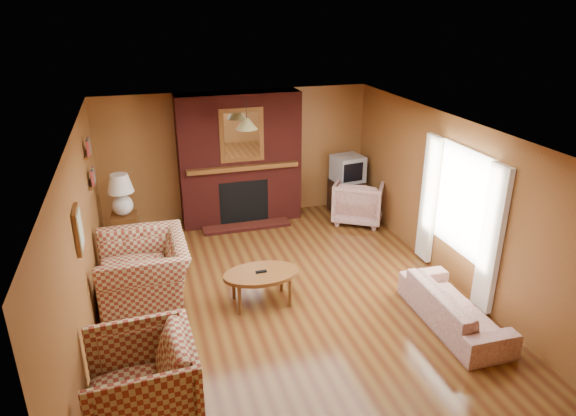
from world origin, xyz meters
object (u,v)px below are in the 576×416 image
object	(u,v)px
plaid_armchair	(142,384)
coffee_table	(261,276)
floral_sofa	(454,307)
fireplace	(240,160)
plaid_loveseat	(144,271)
tv_stand	(346,196)
table_lamp	(121,193)
floral_armchair	(359,200)
side_table	(126,230)
crt_tv	(348,168)

from	to	relation	value
plaid_armchair	coffee_table	size ratio (longest dim) A/B	1.00
coffee_table	floral_sofa	bearing A→B (deg)	-28.20
fireplace	plaid_loveseat	size ratio (longest dim) A/B	1.78
coffee_table	plaid_armchair	bearing A→B (deg)	-132.11
fireplace	plaid_armchair	xyz separation A→B (m)	(-1.95, -4.69, -0.71)
fireplace	tv_stand	world-z (taller)	fireplace
fireplace	plaid_armchair	size ratio (longest dim) A/B	2.31
plaid_loveseat	tv_stand	size ratio (longest dim) A/B	2.08
plaid_armchair	table_lamp	xyz separation A→B (m)	(-0.15, 4.16, 0.49)
floral_armchair	table_lamp	world-z (taller)	table_lamp
fireplace	floral_sofa	distance (m)	4.62
plaid_loveseat	side_table	size ratio (longest dim) A/B	2.38
fireplace	plaid_loveseat	world-z (taller)	fireplace
side_table	crt_tv	world-z (taller)	crt_tv
floral_armchair	crt_tv	world-z (taller)	crt_tv
tv_stand	table_lamp	bearing A→B (deg)	-175.93
floral_sofa	table_lamp	world-z (taller)	table_lamp
plaid_loveseat	table_lamp	bearing A→B (deg)	-173.10
side_table	table_lamp	size ratio (longest dim) A/B	0.80
floral_sofa	tv_stand	world-z (taller)	tv_stand
side_table	tv_stand	distance (m)	4.16
tv_stand	fireplace	bearing A→B (deg)	174.10
fireplace	floral_armchair	world-z (taller)	fireplace
floral_armchair	table_lamp	bearing A→B (deg)	30.19
plaid_loveseat	crt_tv	world-z (taller)	crt_tv
coffee_table	plaid_loveseat	bearing A→B (deg)	160.01
crt_tv	floral_armchair	bearing A→B (deg)	-84.40
plaid_armchair	table_lamp	distance (m)	4.19
fireplace	plaid_loveseat	distance (m)	3.08
side_table	crt_tv	xyz separation A→B (m)	(4.15, 0.34, 0.61)
floral_sofa	side_table	world-z (taller)	side_table
plaid_loveseat	tv_stand	xyz separation A→B (m)	(3.90, 2.17, -0.11)
fireplace	table_lamp	xyz separation A→B (m)	(-2.10, -0.53, -0.22)
floral_sofa	tv_stand	bearing A→B (deg)	-1.28
floral_armchair	coffee_table	bearing A→B (deg)	74.65
plaid_armchair	floral_sofa	xyz separation A→B (m)	(3.85, 0.59, -0.22)
coffee_table	crt_tv	size ratio (longest dim) A/B	1.73
fireplace	floral_sofa	world-z (taller)	fireplace
floral_sofa	coffee_table	xyz separation A→B (m)	(-2.23, 1.20, 0.17)
fireplace	tv_stand	size ratio (longest dim) A/B	3.69
plaid_loveseat	plaid_armchair	distance (m)	2.34
table_lamp	tv_stand	xyz separation A→B (m)	(4.15, 0.35, -0.64)
side_table	tv_stand	world-z (taller)	tv_stand
floral_armchair	coffee_table	xyz separation A→B (m)	(-2.43, -2.23, 0.01)
floral_sofa	table_lamp	bearing A→B (deg)	49.18
plaid_loveseat	table_lamp	size ratio (longest dim) A/B	1.90
floral_sofa	crt_tv	world-z (taller)	crt_tv
side_table	crt_tv	bearing A→B (deg)	4.74
plaid_armchair	table_lamp	size ratio (longest dim) A/B	1.46
fireplace	coffee_table	size ratio (longest dim) A/B	2.32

